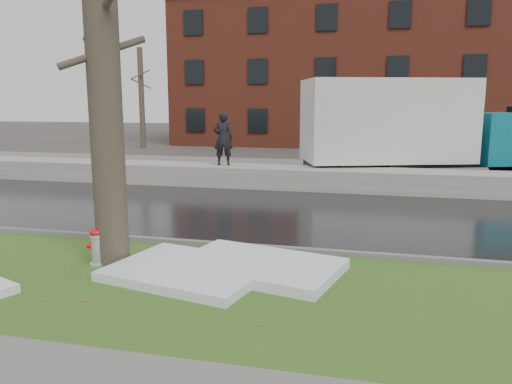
% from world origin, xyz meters
% --- Properties ---
extents(ground, '(120.00, 120.00, 0.00)m').
position_xyz_m(ground, '(0.00, 0.00, 0.00)').
color(ground, '#47423D').
rests_on(ground, ground).
extents(verge, '(60.00, 4.50, 0.04)m').
position_xyz_m(verge, '(0.00, -1.25, 0.02)').
color(verge, '#30531B').
rests_on(verge, ground).
extents(road, '(60.00, 7.00, 0.03)m').
position_xyz_m(road, '(0.00, 4.50, 0.01)').
color(road, black).
rests_on(road, ground).
extents(parking_lot, '(60.00, 9.00, 0.03)m').
position_xyz_m(parking_lot, '(0.00, 13.00, 0.01)').
color(parking_lot, slate).
rests_on(parking_lot, ground).
extents(curb, '(60.00, 0.15, 0.14)m').
position_xyz_m(curb, '(0.00, 1.00, 0.07)').
color(curb, slate).
rests_on(curb, ground).
extents(snowbank, '(60.00, 1.60, 0.75)m').
position_xyz_m(snowbank, '(0.00, 8.70, 0.38)').
color(snowbank, '#A19C93').
rests_on(snowbank, ground).
extents(brick_building, '(26.00, 12.00, 10.00)m').
position_xyz_m(brick_building, '(2.00, 30.00, 5.00)').
color(brick_building, maroon).
rests_on(brick_building, ground).
extents(bg_tree_left, '(1.40, 1.62, 6.50)m').
position_xyz_m(bg_tree_left, '(-12.00, 22.00, 3.33)').
color(bg_tree_left, brown).
rests_on(bg_tree_left, ground).
extents(bg_tree_center, '(1.40, 1.62, 6.50)m').
position_xyz_m(bg_tree_center, '(-6.00, 26.00, 3.33)').
color(bg_tree_center, brown).
rests_on(bg_tree_center, ground).
extents(fire_hydrant, '(0.36, 0.33, 0.74)m').
position_xyz_m(fire_hydrant, '(-1.74, -0.68, 0.43)').
color(fire_hydrant, '#AFB3B8').
rests_on(fire_hydrant, verge).
extents(tree, '(1.47, 1.61, 7.44)m').
position_xyz_m(tree, '(-1.55, -0.45, 3.79)').
color(tree, brown).
rests_on(tree, verge).
extents(box_truck, '(11.53, 5.66, 3.86)m').
position_xyz_m(box_truck, '(4.62, 11.23, 2.04)').
color(box_truck, black).
rests_on(box_truck, ground).
extents(worker, '(0.78, 0.59, 1.93)m').
position_xyz_m(worker, '(-2.25, 8.70, 1.71)').
color(worker, black).
rests_on(worker, snowbank).
extents(snow_patch_near, '(2.97, 2.52, 0.16)m').
position_xyz_m(snow_patch_near, '(0.08, -0.75, 0.12)').
color(snow_patch_near, silver).
rests_on(snow_patch_near, verge).
extents(snow_patch_side, '(3.14, 2.41, 0.18)m').
position_xyz_m(snow_patch_side, '(1.21, -0.26, 0.13)').
color(snow_patch_side, silver).
rests_on(snow_patch_side, verge).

